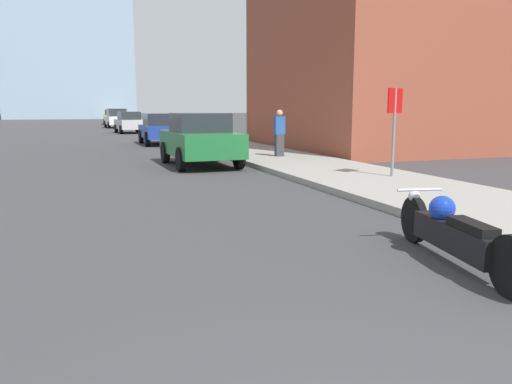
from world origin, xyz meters
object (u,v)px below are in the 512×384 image
(parked_car_blue, at_px, (160,129))
(parked_car_silver, at_px, (129,122))
(parked_car_white, at_px, (117,118))
(parked_car_yellow, at_px, (112,117))
(stop_sign, at_px, (394,117))
(parked_car_green, at_px, (200,139))
(pedestrian, at_px, (279,133))
(motorcycle, at_px, (453,233))

(parked_car_blue, relative_size, parked_car_silver, 1.00)
(parked_car_white, distance_m, parked_car_yellow, 10.93)
(parked_car_yellow, xyz_separation_m, stop_sign, (3.39, -50.17, 0.78))
(parked_car_green, height_order, parked_car_blue, parked_car_green)
(parked_car_green, relative_size, parked_car_silver, 1.01)
(parked_car_blue, distance_m, stop_sign, 15.63)
(parked_car_blue, relative_size, pedestrian, 2.47)
(motorcycle, distance_m, pedestrian, 11.97)
(motorcycle, height_order, parked_car_white, parked_car_white)
(parked_car_green, relative_size, parked_car_white, 0.91)
(parked_car_blue, bearing_deg, parked_car_yellow, 90.14)
(parked_car_white, bearing_deg, parked_car_yellow, 85.18)
(parked_car_silver, height_order, parked_car_white, parked_car_white)
(parked_car_green, height_order, parked_car_yellow, parked_car_yellow)
(parked_car_white, height_order, pedestrian, parked_car_white)
(parked_car_silver, xyz_separation_m, parked_car_white, (-0.07, 11.17, 0.09))
(parked_car_yellow, bearing_deg, parked_car_blue, -87.97)
(parked_car_yellow, distance_m, stop_sign, 50.29)
(parked_car_blue, xyz_separation_m, parked_car_yellow, (-0.09, 34.91, 0.04))
(parked_car_yellow, distance_m, pedestrian, 44.45)
(parked_car_yellow, bearing_deg, stop_sign, -84.25)
(parked_car_white, height_order, parked_car_yellow, parked_car_white)
(motorcycle, distance_m, stop_sign, 6.82)
(parked_car_green, height_order, stop_sign, stop_sign)
(parked_car_blue, distance_m, parked_car_white, 23.99)
(parked_car_silver, xyz_separation_m, parked_car_yellow, (0.20, 22.09, 0.04))
(motorcycle, height_order, pedestrian, pedestrian)
(motorcycle, relative_size, parked_car_yellow, 0.58)
(pedestrian, bearing_deg, parked_car_blue, 105.71)
(parked_car_green, bearing_deg, parked_car_white, 89.08)
(parked_car_blue, bearing_deg, parked_car_silver, 91.28)
(stop_sign, bearing_deg, parked_car_blue, 102.21)
(parked_car_blue, relative_size, stop_sign, 1.86)
(parked_car_white, bearing_deg, parked_car_blue, -92.53)
(parked_car_white, relative_size, stop_sign, 2.07)
(motorcycle, relative_size, parked_car_white, 0.60)
(parked_car_green, distance_m, stop_sign, 6.34)
(parked_car_white, distance_m, pedestrian, 33.58)
(parked_car_green, height_order, parked_car_white, parked_car_white)
(motorcycle, height_order, parked_car_green, parked_car_green)
(parked_car_blue, bearing_deg, motorcycle, -89.86)
(parked_car_green, bearing_deg, parked_car_silver, 88.91)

